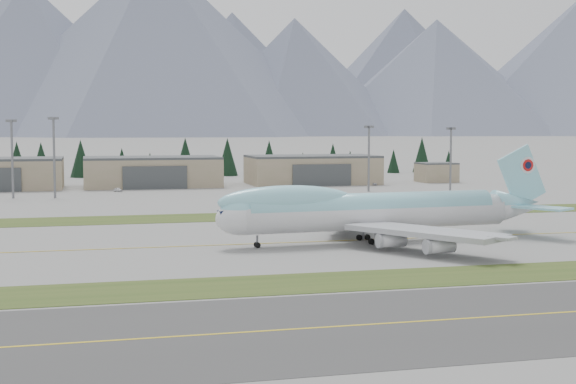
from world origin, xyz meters
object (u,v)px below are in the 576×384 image
object	(u,v)px
hangar_center	(152,172)
boeing_747_freighter	(373,210)
hangar_right	(312,170)
service_vehicle_b	(299,193)
service_vehicle_a	(118,192)
service_vehicle_c	(372,185)

from	to	relation	value
hangar_center	boeing_747_freighter	bearing A→B (deg)	-79.36
hangar_center	hangar_right	world-z (taller)	same
service_vehicle_b	hangar_right	bearing A→B (deg)	-21.41
hangar_center	service_vehicle_a	distance (m)	25.31
hangar_right	service_vehicle_b	size ratio (longest dim) A/B	13.08
service_vehicle_a	service_vehicle_c	size ratio (longest dim) A/B	0.87
service_vehicle_b	service_vehicle_a	bearing A→B (deg)	70.85
service_vehicle_b	service_vehicle_c	world-z (taller)	service_vehicle_c
service_vehicle_b	service_vehicle_c	bearing A→B (deg)	-50.81
hangar_right	service_vehicle_b	bearing A→B (deg)	-111.25
service_vehicle_b	service_vehicle_c	size ratio (longest dim) A/B	0.82
hangar_right	service_vehicle_c	size ratio (longest dim) A/B	10.79
hangar_right	service_vehicle_c	bearing A→B (deg)	-29.71
service_vehicle_a	hangar_right	bearing A→B (deg)	-15.73
service_vehicle_a	service_vehicle_b	distance (m)	60.38
service_vehicle_c	hangar_right	bearing A→B (deg)	132.15
boeing_747_freighter	service_vehicle_a	size ratio (longest dim) A/B	17.50
service_vehicle_c	service_vehicle_b	bearing A→B (deg)	-158.79
hangar_right	service_vehicle_a	distance (m)	76.10
service_vehicle_a	service_vehicle_c	distance (m)	93.38
boeing_747_freighter	hangar_center	distance (m)	155.55
service_vehicle_a	service_vehicle_b	size ratio (longest dim) A/B	1.06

